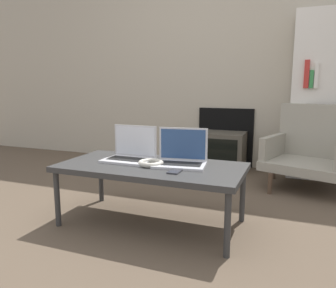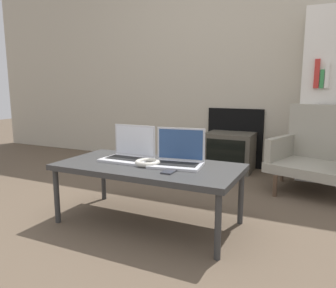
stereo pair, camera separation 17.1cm
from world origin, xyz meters
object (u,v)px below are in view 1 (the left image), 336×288
object	(u,v)px
laptop_right	(181,157)
armchair	(311,148)
laptop_left	(131,153)
phone	(176,171)
headphones	(151,163)
tv	(221,151)

from	to	relation	value
laptop_right	armchair	distance (m)	1.45
laptop_left	armchair	size ratio (longest dim) A/B	0.40
phone	headphones	bearing A→B (deg)	157.28
armchair	headphones	bearing A→B (deg)	-109.38
laptop_left	laptop_right	xyz separation A→B (m)	(0.37, -0.00, 0.00)
laptop_left	tv	size ratio (longest dim) A/B	0.66
laptop_left	phone	world-z (taller)	laptop_left
laptop_left	laptop_right	world-z (taller)	same
laptop_left	laptop_right	distance (m)	0.37
laptop_right	tv	xyz separation A→B (m)	(-0.06, 1.53, -0.25)
tv	phone	bearing A→B (deg)	-87.00
laptop_left	armchair	bearing A→B (deg)	45.72
laptop_right	armchair	world-z (taller)	armchair
laptop_right	tv	world-z (taller)	laptop_right
laptop_left	tv	bearing A→B (deg)	79.37
headphones	laptop_left	bearing A→B (deg)	154.45
tv	armchair	size ratio (longest dim) A/B	0.60
phone	armchair	xyz separation A→B (m)	(0.79, 1.37, -0.05)
phone	tv	size ratio (longest dim) A/B	0.29
armchair	phone	bearing A→B (deg)	-101.71
headphones	armchair	distance (m)	1.63
laptop_left	tv	world-z (taller)	laptop_left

